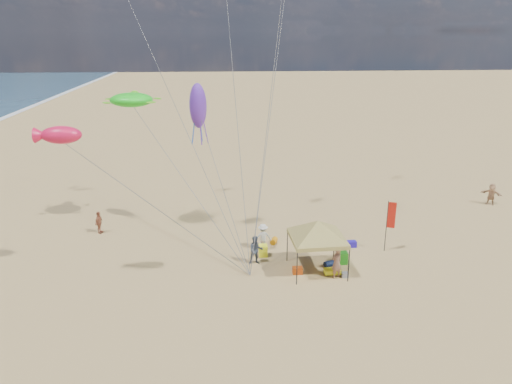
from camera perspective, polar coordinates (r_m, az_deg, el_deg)
ground at (r=26.44m, az=0.50°, el=-10.33°), size 280.00×280.00×0.00m
canopy_tent at (r=26.39m, az=7.32°, el=-3.60°), size 5.62×5.62×3.47m
feather_flag at (r=29.86m, az=15.51°, el=-3.00°), size 0.47×0.19×3.23m
cooler_red at (r=27.10m, az=4.91°, el=-9.19°), size 0.54×0.38×0.38m
cooler_blue at (r=30.71m, az=11.21°, el=-6.02°), size 0.54×0.38×0.38m
bag_navy at (r=28.04m, az=8.64°, el=-8.36°), size 0.69×0.54×0.36m
bag_orange at (r=30.61m, az=2.12°, el=-5.76°), size 0.54×0.69×0.36m
chair_green at (r=28.49m, az=10.18°, el=-7.62°), size 0.50×0.50×0.70m
chair_yellow at (r=28.89m, az=0.84°, el=-6.92°), size 0.50×0.50×0.70m
crate_grey at (r=27.09m, az=10.42°, el=-9.57°), size 0.34×0.30×0.28m
beach_cart at (r=27.22m, az=8.98°, el=-9.20°), size 0.90×0.50×0.24m
person_near_a at (r=26.65m, az=9.46°, el=-8.18°), size 0.78×0.68×1.79m
person_near_b at (r=27.75m, az=-0.02°, el=-6.88°), size 0.90×0.74×1.71m
person_near_c at (r=29.55m, az=0.82°, el=-5.30°), size 1.12×0.70×1.65m
person_far_a at (r=33.54m, az=-18.01°, el=-3.43°), size 0.56×0.94×1.50m
person_far_c at (r=41.27m, az=25.97°, el=-0.22°), size 1.48×1.40×1.67m
turtle_kite at (r=31.37m, az=-14.46°, el=10.46°), size 2.91×2.46×0.88m
fish_kite at (r=25.17m, az=-21.95°, el=6.25°), size 1.98×1.05×0.87m
squid_kite at (r=30.19m, az=-6.85°, el=10.05°), size 1.29×1.29×2.75m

